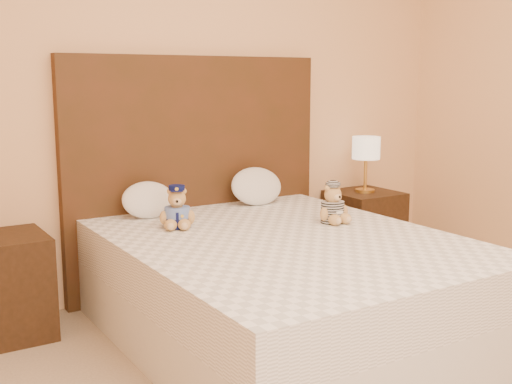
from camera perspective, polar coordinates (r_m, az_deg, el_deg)
bed at (r=3.41m, az=2.55°, el=-8.52°), size 1.60×2.00×0.55m
headboard at (r=4.15m, az=-5.31°, el=1.57°), size 1.75×0.08×1.50m
nightstand_left at (r=3.67m, az=-21.51°, el=-7.85°), size 0.45×0.45×0.55m
nightstand_right at (r=4.76m, az=9.55°, el=-3.25°), size 0.45×0.45×0.55m
lamp at (r=4.66m, az=9.76°, el=3.63°), size 0.20×0.20×0.40m
teddy_police at (r=3.54m, az=-7.03°, el=-1.33°), size 0.26×0.26×0.23m
teddy_prisoner at (r=3.66m, az=6.83°, el=-0.99°), size 0.21×0.20×0.23m
pillow_left at (r=3.83m, az=-9.56°, el=-0.54°), size 0.32×0.21×0.23m
pillow_right at (r=4.17m, az=0.04°, el=0.68°), size 0.37×0.24×0.26m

